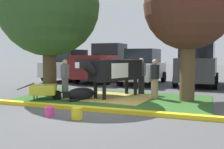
{
  "coord_description": "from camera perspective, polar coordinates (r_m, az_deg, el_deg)",
  "views": [
    {
      "loc": [
        3.3,
        -7.28,
        1.68
      ],
      "look_at": [
        -0.38,
        2.58,
        0.9
      ],
      "focal_mm": 42.47,
      "sensor_mm": 36.0,
      "label": 1
    }
  ],
  "objects": [
    {
      "name": "person_handler",
      "position": [
        10.53,
        -10.09,
        -0.61
      ],
      "size": [
        0.34,
        0.49,
        1.51
      ],
      "color": "slate",
      "rests_on": "ground"
    },
    {
      "name": "wheelbarrow",
      "position": [
        10.12,
        -14.38,
        -3.24
      ],
      "size": [
        1.58,
        1.03,
        0.63
      ],
      "color": "gold",
      "rests_on": "ground"
    },
    {
      "name": "bucket_pink",
      "position": [
        7.48,
        -13.28,
        -7.76
      ],
      "size": [
        0.27,
        0.27,
        0.27
      ],
      "color": "#EA3893",
      "rests_on": "ground"
    },
    {
      "name": "cow_holstein",
      "position": [
        10.3,
        0.5,
        0.88
      ],
      "size": [
        1.74,
        2.95,
        1.53
      ],
      "color": "black",
      "rests_on": "ground"
    },
    {
      "name": "person_visitor_near",
      "position": [
        11.33,
        6.33,
        -0.11
      ],
      "size": [
        0.45,
        0.35,
        1.55
      ],
      "color": "black",
      "rests_on": "ground"
    },
    {
      "name": "shade_tree_left",
      "position": [
        11.36,
        -13.5,
        14.24
      ],
      "size": [
        4.15,
        4.15,
        5.78
      ],
      "color": "#4C3823",
      "rests_on": "ground"
    },
    {
      "name": "sedan_silver",
      "position": [
        17.72,
        -9.11,
        1.95
      ],
      "size": [
        2.15,
        4.47,
        2.02
      ],
      "color": "silver",
      "rests_on": "ground"
    },
    {
      "name": "hay_bedding",
      "position": [
        10.38,
        -0.58,
        -4.94
      ],
      "size": [
        3.44,
        2.73,
        0.04
      ],
      "primitive_type": "cube",
      "rotation": [
        0.0,
        0.0,
        -0.11
      ],
      "color": "tan",
      "rests_on": "ground"
    },
    {
      "name": "hatchback_white",
      "position": [
        15.45,
        6.73,
        1.64
      ],
      "size": [
        2.15,
        4.47,
        2.02
      ],
      "color": "silver",
      "rests_on": "ground"
    },
    {
      "name": "curb_yellow",
      "position": [
        8.12,
        -5.56,
        -7.3
      ],
      "size": [
        8.4,
        0.24,
        0.12
      ],
      "primitive_type": "cube",
      "color": "yellow",
      "rests_on": "ground"
    },
    {
      "name": "ground_plane",
      "position": [
        8.17,
        -3.87,
        -7.64
      ],
      "size": [
        80.0,
        80.0,
        0.0
      ],
      "primitive_type": "plane",
      "color": "#4C4C4F"
    },
    {
      "name": "suv_dark_grey",
      "position": [
        15.32,
        17.97,
        2.51
      ],
      "size": [
        2.26,
        4.67,
        2.52
      ],
      "color": "#3D3D42",
      "rests_on": "ground"
    },
    {
      "name": "bucket_yellow",
      "position": [
        7.06,
        -7.56,
        -8.24
      ],
      "size": [
        0.31,
        0.31,
        0.31
      ],
      "color": "yellow",
      "rests_on": "ground"
    },
    {
      "name": "calf_lying",
      "position": [
        9.85,
        -6.92,
        -4.21
      ],
      "size": [
        1.04,
        1.24,
        0.48
      ],
      "color": "black",
      "rests_on": "ground"
    },
    {
      "name": "person_visitor_far",
      "position": [
        10.16,
        9.19,
        -0.73
      ],
      "size": [
        0.34,
        0.5,
        1.52
      ],
      "color": "#9E7F5B",
      "rests_on": "ground"
    },
    {
      "name": "grass_island",
      "position": [
        10.14,
        -0.01,
        -5.24
      ],
      "size": [
        7.2,
        4.16,
        0.02
      ],
      "primitive_type": "cube",
      "color": "#2D5B23",
      "rests_on": "ground"
    },
    {
      "name": "shade_tree_right",
      "position": [
        10.09,
        16.2,
        14.0
      ],
      "size": [
        3.21,
        3.21,
        5.07
      ],
      "color": "brown",
      "rests_on": "ground"
    },
    {
      "name": "pickup_truck_maroon",
      "position": [
        16.86,
        -1.62,
        2.33
      ],
      "size": [
        2.38,
        5.47,
        2.42
      ],
      "color": "maroon",
      "rests_on": "ground"
    }
  ]
}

